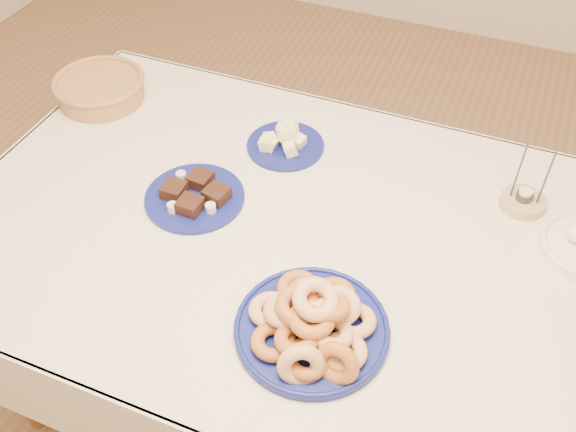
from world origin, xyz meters
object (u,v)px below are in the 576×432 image
(dining_table, at_px, (295,260))
(brownie_plate, at_px, (195,196))
(donut_platter, at_px, (312,324))
(candle_holder, at_px, (523,201))
(melon_plate, at_px, (285,141))
(wicker_basket, at_px, (100,88))

(dining_table, distance_m, brownie_plate, 0.30)
(donut_platter, relative_size, candle_holder, 2.20)
(brownie_plate, bearing_deg, dining_table, -1.22)
(dining_table, distance_m, candle_holder, 0.59)
(melon_plate, relative_size, candle_holder, 1.48)
(wicker_basket, distance_m, candle_holder, 1.25)
(donut_platter, relative_size, wicker_basket, 1.41)
(melon_plate, xyz_separation_m, brownie_plate, (-0.13, -0.28, -0.01))
(donut_platter, xyz_separation_m, candle_holder, (0.35, 0.56, -0.02))
(dining_table, height_order, wicker_basket, wicker_basket)
(wicker_basket, bearing_deg, dining_table, -21.41)
(melon_plate, height_order, wicker_basket, same)
(wicker_basket, xyz_separation_m, candle_holder, (1.24, 0.00, -0.02))
(dining_table, distance_m, donut_platter, 0.33)
(dining_table, relative_size, melon_plate, 6.16)
(wicker_basket, relative_size, candle_holder, 1.56)
(donut_platter, xyz_separation_m, brownie_plate, (-0.42, 0.27, -0.03))
(candle_holder, bearing_deg, brownie_plate, -159.33)
(melon_plate, height_order, brownie_plate, melon_plate)
(donut_platter, bearing_deg, brownie_plate, 147.24)
(candle_holder, bearing_deg, donut_platter, -122.04)
(donut_platter, height_order, wicker_basket, donut_platter)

